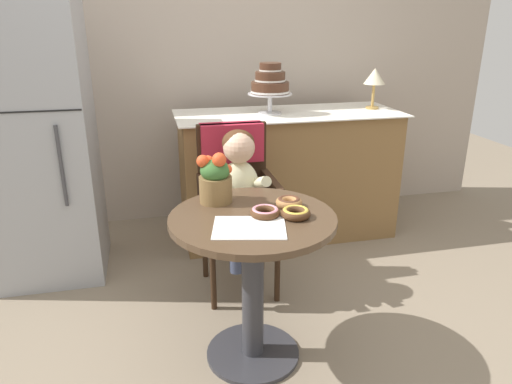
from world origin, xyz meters
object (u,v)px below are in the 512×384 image
(cafe_table, at_px, (253,260))
(refrigerator, at_px, (35,139))
(flower_vase, at_px, (215,178))
(tiered_cake_stand, at_px, (270,84))
(donut_front, at_px, (265,212))
(table_lamp, at_px, (375,78))
(seated_child, at_px, (240,183))
(donut_mid, at_px, (296,213))
(wicker_chair, at_px, (235,181))
(donut_side, at_px, (289,202))

(cafe_table, xyz_separation_m, refrigerator, (-1.05, 1.10, 0.34))
(flower_vase, distance_m, tiered_cake_stand, 1.26)
(donut_front, height_order, table_lamp, table_lamp)
(seated_child, height_order, table_lamp, table_lamp)
(cafe_table, xyz_separation_m, donut_mid, (0.17, -0.06, 0.23))
(wicker_chair, height_order, tiered_cake_stand, tiered_cake_stand)
(cafe_table, xyz_separation_m, wicker_chair, (0.06, 0.70, 0.13))
(donut_mid, bearing_deg, donut_side, 86.70)
(tiered_cake_stand, bearing_deg, refrigerator, -172.22)
(donut_side, distance_m, table_lamp, 1.64)
(donut_front, xyz_separation_m, flower_vase, (-0.18, 0.22, 0.09))
(donut_front, relative_size, refrigerator, 0.08)
(donut_front, bearing_deg, donut_mid, -18.45)
(flower_vase, bearing_deg, refrigerator, 135.68)
(donut_mid, height_order, tiered_cake_stand, tiered_cake_stand)
(cafe_table, bearing_deg, seated_child, 84.19)
(donut_mid, relative_size, refrigerator, 0.07)
(donut_front, height_order, flower_vase, flower_vase)
(donut_mid, distance_m, table_lamp, 1.74)
(flower_vase, bearing_deg, tiered_cake_stand, 63.78)
(seated_child, relative_size, tiered_cake_stand, 2.16)
(cafe_table, bearing_deg, wicker_chair, 85.48)
(cafe_table, bearing_deg, donut_mid, -18.32)
(seated_child, relative_size, refrigerator, 0.43)
(donut_front, relative_size, flower_vase, 0.53)
(cafe_table, distance_m, donut_side, 0.30)
(cafe_table, relative_size, donut_side, 6.07)
(donut_side, bearing_deg, table_lamp, 51.43)
(cafe_table, height_order, refrigerator, refrigerator)
(cafe_table, height_order, donut_mid, donut_mid)
(refrigerator, bearing_deg, seated_child, -26.70)
(wicker_chair, xyz_separation_m, tiered_cake_stand, (0.36, 0.60, 0.46))
(wicker_chair, distance_m, seated_child, 0.16)
(donut_mid, relative_size, table_lamp, 0.44)
(donut_front, distance_m, flower_vase, 0.30)
(flower_vase, relative_size, table_lamp, 0.85)
(cafe_table, bearing_deg, donut_front, -18.00)
(donut_side, height_order, flower_vase, flower_vase)
(cafe_table, relative_size, donut_front, 5.61)
(donut_front, bearing_deg, refrigerator, 134.60)
(flower_vase, bearing_deg, cafe_table, -57.32)
(cafe_table, xyz_separation_m, table_lamp, (1.18, 1.32, 0.61))
(tiered_cake_stand, xyz_separation_m, table_lamp, (0.77, 0.02, 0.02))
(flower_vase, relative_size, refrigerator, 0.14)
(donut_side, bearing_deg, flower_vase, 156.17)
(donut_side, bearing_deg, donut_mid, -93.30)
(cafe_table, height_order, donut_front, donut_front)
(cafe_table, xyz_separation_m, seated_child, (0.06, 0.54, 0.17))
(wicker_chair, xyz_separation_m, refrigerator, (-1.11, 0.40, 0.21))
(tiered_cake_stand, bearing_deg, flower_vase, -116.22)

